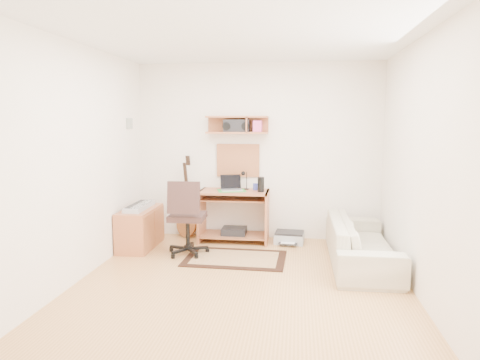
# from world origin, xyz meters

# --- Properties ---
(floor) EXTENTS (3.60, 4.00, 0.01)m
(floor) POSITION_xyz_m (0.00, 0.00, -0.01)
(floor) COLOR tan
(floor) RESTS_ON ground
(ceiling) EXTENTS (3.60, 4.00, 0.01)m
(ceiling) POSITION_xyz_m (0.00, 0.00, 2.60)
(ceiling) COLOR white
(ceiling) RESTS_ON ground
(back_wall) EXTENTS (3.60, 0.01, 2.60)m
(back_wall) POSITION_xyz_m (0.00, 2.00, 1.30)
(back_wall) COLOR white
(back_wall) RESTS_ON ground
(left_wall) EXTENTS (0.01, 4.00, 2.60)m
(left_wall) POSITION_xyz_m (-1.80, 0.00, 1.30)
(left_wall) COLOR white
(left_wall) RESTS_ON ground
(right_wall) EXTENTS (0.01, 4.00, 2.60)m
(right_wall) POSITION_xyz_m (1.80, 0.00, 1.30)
(right_wall) COLOR white
(right_wall) RESTS_ON ground
(wall_shelf) EXTENTS (0.90, 0.25, 0.26)m
(wall_shelf) POSITION_xyz_m (-0.30, 1.88, 1.70)
(wall_shelf) COLOR #B66840
(wall_shelf) RESTS_ON back_wall
(cork_board) EXTENTS (0.64, 0.03, 0.49)m
(cork_board) POSITION_xyz_m (-0.30, 1.98, 1.17)
(cork_board) COLOR tan
(cork_board) RESTS_ON back_wall
(wall_photo) EXTENTS (0.02, 0.20, 0.15)m
(wall_photo) POSITION_xyz_m (-1.79, 1.50, 1.72)
(wall_photo) COLOR #4C8CBF
(wall_photo) RESTS_ON left_wall
(desk) EXTENTS (1.00, 0.55, 0.75)m
(desk) POSITION_xyz_m (-0.33, 1.73, 0.38)
(desk) COLOR #B66840
(desk) RESTS_ON floor
(laptop) EXTENTS (0.37, 0.37, 0.23)m
(laptop) POSITION_xyz_m (-0.36, 1.71, 0.86)
(laptop) COLOR silver
(laptop) RESTS_ON desk
(speaker) EXTENTS (0.10, 0.10, 0.21)m
(speaker) POSITION_xyz_m (0.07, 1.68, 0.86)
(speaker) COLOR black
(speaker) RESTS_ON desk
(desk_lamp) EXTENTS (0.09, 0.09, 0.27)m
(desk_lamp) POSITION_xyz_m (-0.16, 1.87, 0.89)
(desk_lamp) COLOR black
(desk_lamp) RESTS_ON desk
(pencil_cup) EXTENTS (0.07, 0.07, 0.10)m
(pencil_cup) POSITION_xyz_m (-0.03, 1.83, 0.80)
(pencil_cup) COLOR #3943AB
(pencil_cup) RESTS_ON desk
(boombox) EXTENTS (0.37, 0.17, 0.19)m
(boombox) POSITION_xyz_m (-0.31, 1.87, 1.68)
(boombox) COLOR black
(boombox) RESTS_ON wall_shelf
(rug) EXTENTS (1.30, 0.89, 0.02)m
(rug) POSITION_xyz_m (-0.19, 0.88, 0.01)
(rug) COLOR tan
(rug) RESTS_ON floor
(task_chair) EXTENTS (0.54, 0.54, 1.02)m
(task_chair) POSITION_xyz_m (-0.84, 1.00, 0.51)
(task_chair) COLOR #33211E
(task_chair) RESTS_ON floor
(cabinet) EXTENTS (0.40, 0.90, 0.55)m
(cabinet) POSITION_xyz_m (-1.58, 1.24, 0.28)
(cabinet) COLOR #B66840
(cabinet) RESTS_ON floor
(music_keyboard) EXTENTS (0.22, 0.71, 0.06)m
(music_keyboard) POSITION_xyz_m (-1.58, 1.24, 0.58)
(music_keyboard) COLOR #B2B5BA
(music_keyboard) RESTS_ON cabinet
(guitar) EXTENTS (0.37, 0.28, 1.24)m
(guitar) POSITION_xyz_m (-1.07, 1.86, 0.62)
(guitar) COLOR #965A2E
(guitar) RESTS_ON floor
(waste_basket) EXTENTS (0.27, 0.27, 0.26)m
(waste_basket) POSITION_xyz_m (-1.65, 1.01, 0.13)
(waste_basket) COLOR white
(waste_basket) RESTS_ON floor
(printer) EXTENTS (0.44, 0.36, 0.16)m
(printer) POSITION_xyz_m (0.49, 1.72, 0.09)
(printer) COLOR #A5A8AA
(printer) RESTS_ON floor
(sofa) EXTENTS (0.55, 1.89, 0.74)m
(sofa) POSITION_xyz_m (1.38, 0.89, 0.37)
(sofa) COLOR #BEB396
(sofa) RESTS_ON floor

